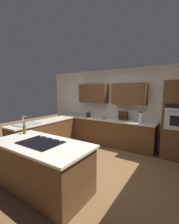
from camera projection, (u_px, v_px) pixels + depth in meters
name	position (u px, v px, depth m)	size (l,w,h in m)	color
ground_plane	(86.00, 166.00, 3.76)	(14.00, 14.00, 0.00)	brown
wall_back	(117.00, 104.00, 5.31)	(6.00, 0.44, 2.60)	white
lower_cabinets_back	(112.00, 133.00, 5.19)	(2.80, 0.60, 0.86)	brown
countertop_back	(112.00, 120.00, 5.13)	(2.84, 0.64, 0.04)	silver
lower_cabinets_side	(51.00, 133.00, 5.14)	(0.60, 2.90, 0.86)	brown
countertop_side	(51.00, 120.00, 5.08)	(0.64, 2.94, 0.04)	silver
island_base	(42.00, 167.00, 2.83)	(1.86, 0.89, 0.86)	brown
island_top	(41.00, 144.00, 2.78)	(1.94, 0.97, 0.04)	silver
wall_oven	(179.00, 121.00, 4.05)	(0.80, 0.66, 2.12)	brown
sink_unit	(27.00, 124.00, 4.35)	(0.46, 0.70, 0.23)	#515456
cooktop	(41.00, 142.00, 2.78)	(0.76, 0.56, 0.03)	black
blender	(141.00, 118.00, 4.56)	(0.15, 0.15, 0.33)	silver
mixing_bowl	(104.00, 117.00, 5.25)	(0.16, 0.16, 0.09)	#CC724C
spice_rack	(123.00, 116.00, 4.99)	(0.31, 0.11, 0.28)	#381E14
kettle	(88.00, 115.00, 5.60)	(0.17, 0.17, 0.17)	#262628
oil_bottle	(24.00, 129.00, 3.35)	(0.07, 0.07, 0.28)	brown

